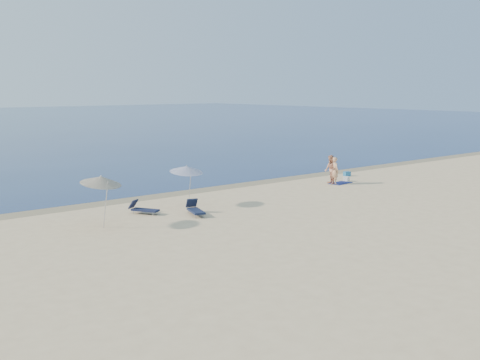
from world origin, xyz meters
The scene contains 10 objects.
wet_sand_strip centered at (0.00, 19.40, 0.00)m, with size 240.00×1.60×0.00m, color #847254.
person_left centered at (3.92, 15.71, 0.88)m, with size 0.64×0.42×1.76m, color tan.
person_right centered at (3.79, 15.96, 0.93)m, with size 0.91×0.71×1.87m, color tan.
beach_towel centered at (4.50, 15.74, 0.01)m, with size 1.61×0.89×0.03m, color #0E154A.
white_bag centered at (5.43, 16.01, 0.16)m, with size 0.37×0.32×0.32m, color silver.
blue_cooler centered at (7.35, 17.59, 0.16)m, with size 0.45×0.32×0.32m, color #1D639E.
umbrella_near centered at (-7.52, 15.86, 1.96)m, with size 1.86×1.88×2.28m.
umbrella_far centered at (-13.17, 14.31, 2.12)m, with size 2.33×2.35×2.48m.
lounger_left centered at (-10.32, 15.60, 0.25)m, with size 1.17×1.59×0.68m.
lounger_right centered at (-8.48, 13.77, 0.27)m, with size 1.04×1.74×0.73m.
Camera 1 is at (-25.21, -9.79, 6.18)m, focal length 45.00 mm.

